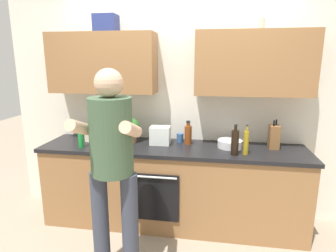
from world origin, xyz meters
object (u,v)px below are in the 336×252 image
at_px(person_standing, 112,159).
at_px(knife_block, 274,137).
at_px(cup_coffee, 117,136).
at_px(potted_herb, 131,129).
at_px(cup_stoneware, 126,143).
at_px(mixing_bowl, 230,144).
at_px(grocery_bag_produce, 160,135).
at_px(bottle_soda, 81,137).
at_px(grocery_bag_rice, 97,135).
at_px(bottle_soy, 235,142).
at_px(bottle_vinegar, 188,134).
at_px(bottle_water, 101,134).
at_px(cup_tea, 180,138).
at_px(bottle_oil, 246,142).

xyz_separation_m(person_standing, knife_block, (1.42, 0.97, -0.02)).
bearing_deg(cup_coffee, potted_herb, -9.50).
distance_m(cup_stoneware, mixing_bowl, 1.11).
bearing_deg(mixing_bowl, grocery_bag_produce, 179.65).
distance_m(bottle_soda, knife_block, 2.04).
bearing_deg(grocery_bag_produce, mixing_bowl, -0.35).
bearing_deg(cup_coffee, grocery_bag_rice, -168.31).
relative_size(bottle_soda, bottle_soy, 0.91).
xyz_separation_m(bottle_soda, potted_herb, (0.47, 0.28, 0.04)).
relative_size(bottle_vinegar, grocery_bag_produce, 1.21).
distance_m(cup_stoneware, knife_block, 1.56).
relative_size(bottle_vinegar, mixing_bowl, 1.01).
bearing_deg(bottle_water, cup_tea, 20.16).
height_order(bottle_water, bottle_soy, bottle_soy).
height_order(cup_stoneware, grocery_bag_rice, grocery_bag_rice).
bearing_deg(grocery_bag_rice, bottle_soda, -105.05).
bearing_deg(bottle_water, bottle_oil, -1.29).
bearing_deg(cup_stoneware, bottle_water, -175.21).
bearing_deg(bottle_vinegar, knife_block, -0.46).
height_order(cup_tea, mixing_bowl, cup_tea).
relative_size(cup_coffee, mixing_bowl, 0.39).
bearing_deg(bottle_soy, grocery_bag_produce, 162.39).
relative_size(cup_tea, potted_herb, 0.35).
relative_size(mixing_bowl, potted_herb, 0.93).
distance_m(bottle_soy, bottle_vinegar, 0.57).
relative_size(bottle_water, grocery_bag_produce, 1.40).
height_order(bottle_soda, knife_block, knife_block).
bearing_deg(cup_tea, bottle_vinegar, -36.05).
bearing_deg(cup_tea, bottle_oil, -25.92).
bearing_deg(cup_stoneware, potted_herb, 90.73).
distance_m(bottle_vinegar, cup_stoneware, 0.68).
distance_m(bottle_soda, cup_tea, 1.08).
height_order(cup_stoneware, cup_tea, cup_tea).
height_order(person_standing, bottle_vinegar, person_standing).
relative_size(person_standing, bottle_water, 5.78).
bearing_deg(knife_block, cup_coffee, 179.58).
relative_size(bottle_vinegar, knife_block, 0.86).
distance_m(bottle_water, bottle_soy, 1.40).
bearing_deg(bottle_soy, mixing_bowl, 97.22).
xyz_separation_m(bottle_oil, potted_herb, (-1.24, 0.24, 0.03)).
relative_size(cup_stoneware, cup_tea, 0.89).
bearing_deg(cup_tea, potted_herb, -170.42).
height_order(bottle_soy, mixing_bowl, bottle_soy).
bearing_deg(cup_tea, person_standing, -112.07).
relative_size(bottle_oil, cup_tea, 3.02).
bearing_deg(mixing_bowl, cup_stoneware, -171.89).
xyz_separation_m(person_standing, grocery_bag_produce, (0.22, 0.93, -0.04)).
height_order(bottle_soy, grocery_bag_produce, bottle_soy).
distance_m(cup_coffee, grocery_bag_produce, 0.52).
height_order(grocery_bag_rice, grocery_bag_produce, grocery_bag_produce).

